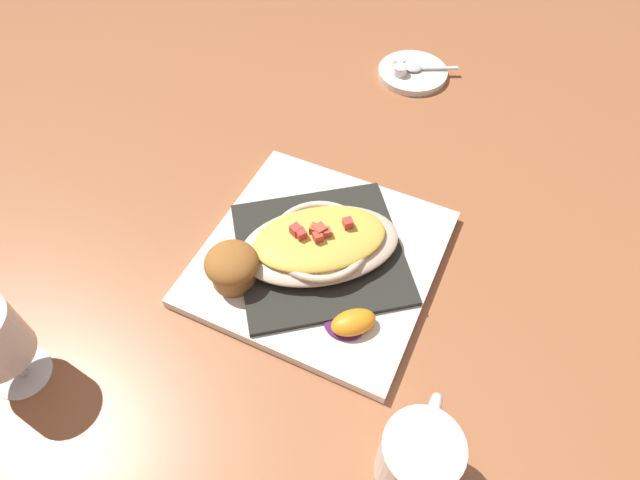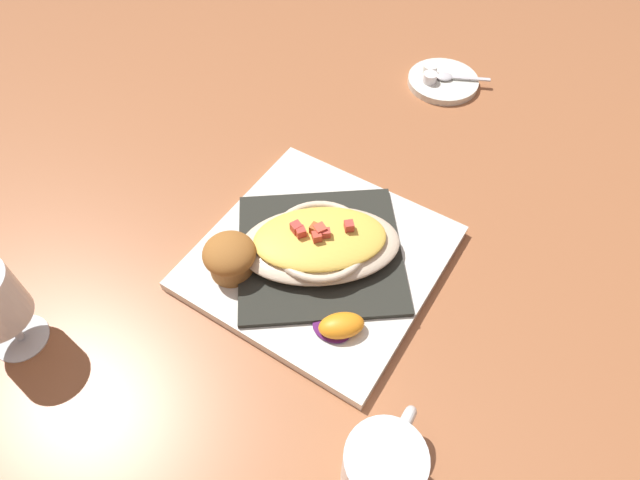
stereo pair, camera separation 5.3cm
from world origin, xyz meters
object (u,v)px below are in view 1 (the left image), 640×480
at_px(orange_garnish, 351,323).
at_px(spoon, 418,68).
at_px(muffin, 232,266).
at_px(square_plate, 320,257).
at_px(gratin_dish, 320,242).
at_px(creamer_cup_1, 400,70).
at_px(creamer_cup_0, 399,62).
at_px(creamer_saucer, 413,73).
at_px(coffee_mug, 417,460).

relative_size(orange_garnish, spoon, 0.72).
distance_m(muffin, spoon, 0.52).
distance_m(square_plate, gratin_dish, 0.03).
distance_m(muffin, creamer_cup_1, 0.50).
distance_m(creamer_cup_0, creamer_cup_1, 0.02).
bearing_deg(muffin, creamer_cup_1, -104.48).
bearing_deg(creamer_cup_1, spoon, -143.70).
bearing_deg(creamer_saucer, creamer_cup_0, -9.79).
relative_size(orange_garnish, creamer_cup_1, 2.84).
bearing_deg(creamer_saucer, orange_garnish, 91.36).
distance_m(coffee_mug, creamer_cup_1, 0.66).
relative_size(muffin, coffee_mug, 0.61).
relative_size(creamer_saucer, creamer_cup_0, 5.08).
height_order(muffin, creamer_saucer, muffin).
xyz_separation_m(muffin, creamer_saucer, (-0.14, -0.50, -0.04)).
height_order(creamer_saucer, spoon, spoon).
xyz_separation_m(creamer_saucer, creamer_cup_0, (0.03, -0.00, 0.01)).
xyz_separation_m(square_plate, creamer_cup_0, (-0.02, -0.44, 0.01)).
relative_size(orange_garnish, creamer_saucer, 0.56).
bearing_deg(gratin_dish, coffee_mug, 125.18).
bearing_deg(orange_garnish, creamer_cup_1, -86.29).
xyz_separation_m(orange_garnish, coffee_mug, (-0.10, 0.14, 0.01)).
distance_m(orange_garnish, creamer_cup_0, 0.53).
height_order(orange_garnish, coffee_mug, coffee_mug).
xyz_separation_m(orange_garnish, spoon, (0.01, -0.53, -0.01)).
bearing_deg(square_plate, creamer_cup_0, -93.20).
distance_m(square_plate, creamer_saucer, 0.44).
relative_size(square_plate, gratin_dish, 1.22).
relative_size(orange_garnish, creamer_cup_0, 2.84).
distance_m(orange_garnish, coffee_mug, 0.17).
height_order(gratin_dish, creamer_cup_0, gratin_dish).
relative_size(muffin, orange_garnish, 0.97).
height_order(creamer_saucer, creamer_cup_1, creamer_cup_1).
bearing_deg(spoon, gratin_dish, 82.30).
distance_m(orange_garnish, creamer_cup_1, 0.51).
bearing_deg(orange_garnish, creamer_saucer, -88.64).
distance_m(spoon, creamer_cup_1, 0.03).
height_order(square_plate, gratin_dish, gratin_dish).
bearing_deg(creamer_cup_0, creamer_cup_1, 105.99).
bearing_deg(square_plate, coffee_mug, 125.17).
xyz_separation_m(square_plate, coffee_mug, (-0.16, 0.23, 0.03)).
relative_size(gratin_dish, creamer_saucer, 1.96).
height_order(gratin_dish, creamer_saucer, gratin_dish).
bearing_deg(creamer_cup_0, spoon, 175.69).
distance_m(gratin_dish, creamer_cup_0, 0.44).
distance_m(coffee_mug, creamer_saucer, 0.67).
distance_m(gratin_dish, spoon, 0.44).
bearing_deg(coffee_mug, spoon, -81.20).
distance_m(gratin_dish, muffin, 0.11).
height_order(spoon, creamer_cup_1, creamer_cup_1).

